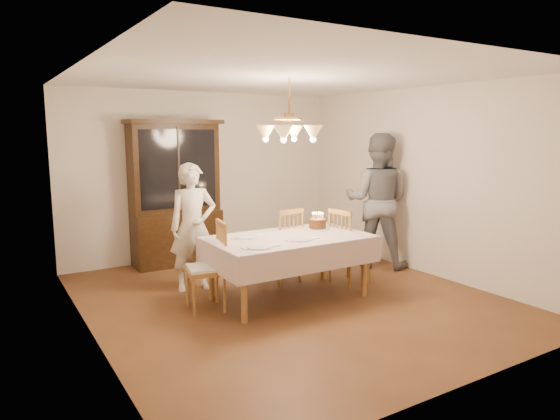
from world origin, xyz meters
TOP-DOWN VIEW (x-y plane):
  - ground at (0.00, 0.00)m, footprint 5.00×5.00m
  - room_shell at (0.00, 0.00)m, footprint 5.00×5.00m
  - dining_table at (0.00, 0.00)m, footprint 1.90×1.10m
  - china_hutch at (-0.58, 2.25)m, footprint 1.38×0.54m
  - chair_far_side at (0.28, 0.60)m, footprint 0.50×0.49m
  - chair_left_end at (-0.99, 0.16)m, footprint 0.49×0.51m
  - chair_right_end at (1.00, 0.09)m, footprint 0.47×0.49m
  - elderly_woman at (-0.84, 0.91)m, footprint 0.64×0.47m
  - adult_in_grey at (1.90, 0.57)m, footprint 1.19×1.21m
  - birthday_cake at (0.55, 0.18)m, footprint 0.30×0.30m
  - place_setting_near_left at (-0.56, -0.32)m, footprint 0.42×0.27m
  - place_setting_near_right at (0.03, -0.24)m, footprint 0.40×0.25m
  - place_setting_far_left at (-0.44, 0.22)m, footprint 0.41×0.26m
  - chandelier at (-0.00, -0.00)m, footprint 0.62×0.62m

SIDE VIEW (x-z plane):
  - ground at x=0.00m, z-range 0.00..0.00m
  - chair_far_side at x=0.28m, z-range -0.06..0.94m
  - chair_right_end at x=1.00m, z-range -0.06..0.94m
  - chair_left_end at x=-0.99m, z-range -0.05..0.95m
  - dining_table at x=0.00m, z-range 0.30..1.06m
  - place_setting_near_right at x=0.03m, z-range 0.76..0.77m
  - place_setting_far_left at x=-0.44m, z-range 0.76..0.77m
  - place_setting_near_left at x=-0.56m, z-range 0.76..0.77m
  - elderly_woman at x=-0.84m, z-range 0.00..1.61m
  - birthday_cake at x=0.55m, z-range 0.71..0.93m
  - adult_in_grey at x=1.90m, z-range 0.00..1.97m
  - china_hutch at x=-0.58m, z-range -0.04..2.12m
  - room_shell at x=0.00m, z-range -0.92..4.08m
  - chandelier at x=0.00m, z-range 1.61..2.34m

